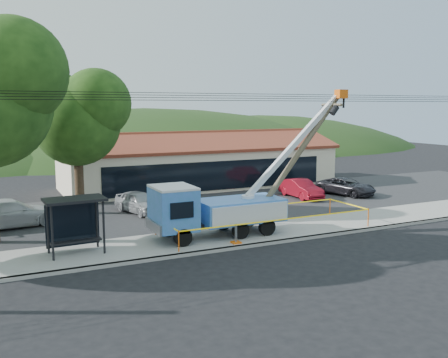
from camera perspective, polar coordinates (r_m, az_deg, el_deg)
ground at (r=22.89m, az=7.78°, el=-8.73°), size 120.00×120.00×0.00m
curb at (r=24.57m, az=5.05°, el=-7.31°), size 60.00×0.25×0.15m
sidewalk at (r=26.16m, az=2.90°, el=-6.32°), size 60.00×4.00×0.15m
parking_lot at (r=33.22m, az=-3.77°, el=-3.21°), size 60.00×12.00×0.10m
strip_mall at (r=41.73m, az=-2.85°, el=1.71°), size 22.50×8.53×4.67m
tree_lot at (r=31.60m, az=-16.52°, el=7.13°), size 6.30×5.60×8.94m
hill_center at (r=76.76m, az=-9.00°, el=3.23°), size 89.60×64.00×32.00m
hill_east at (r=84.74m, az=4.07°, el=3.78°), size 72.80×52.00×26.00m
utility_truck at (r=25.15m, az=-0.98°, el=-3.33°), size 11.16×3.68×7.44m
leaning_pole at (r=27.18m, az=8.45°, el=2.83°), size 6.15×1.72×7.39m
bus_shelter at (r=23.27m, az=-16.75°, el=-3.68°), size 2.67×1.71×2.51m
caution_tape at (r=26.56m, az=4.77°, el=-4.31°), size 11.14×3.42×0.99m
car_silver at (r=31.65m, az=-9.62°, el=-3.99°), size 2.59×4.29×1.36m
car_red at (r=36.71m, az=8.74°, el=-2.26°), size 1.43×4.05×1.33m
car_white at (r=29.95m, az=-23.21°, el=-5.26°), size 5.64×2.98×1.56m
car_dark at (r=38.61m, az=13.73°, el=-1.88°), size 3.34×4.93×1.25m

